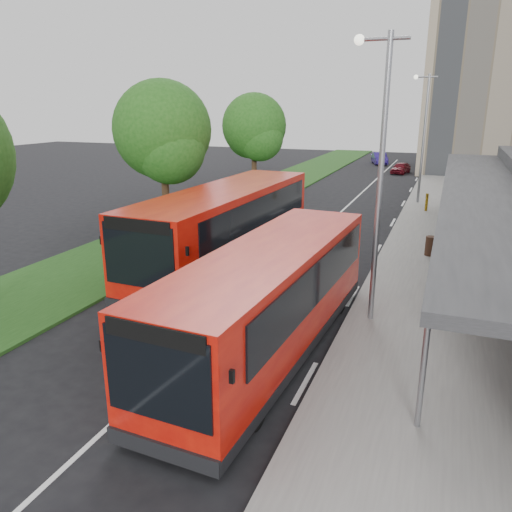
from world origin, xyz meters
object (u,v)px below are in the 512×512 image
Objects in this scene: litter_bin at (431,246)px; tree_mid at (163,137)px; car_near at (401,168)px; lamp_post_far at (423,131)px; bus_main at (270,299)px; bollard at (427,202)px; lamp_post_near at (378,165)px; tree_far at (254,130)px; car_far at (380,158)px; bus_second at (226,228)px.

tree_mid is at bearing -177.69° from litter_bin.
car_near reaches higher than litter_bin.
bus_main is at bearing -95.43° from lamp_post_far.
litter_bin is 0.78× the size of bollard.
car_near is (8.59, 28.39, -4.31)m from tree_mid.
tree_far is at bearing 120.29° from lamp_post_near.
tree_far is 12.64m from bollard.
tree_mid reaches higher than bollard.
bus_main is at bearing -98.27° from bollard.
litter_bin is at bearing -42.45° from tree_far.
car_far is at bearing 123.07° from car_near.
tree_mid is at bearing -115.48° from car_far.
lamp_post_far is at bearing 105.34° from bollard.
bollard reaches higher than litter_bin.
tree_mid is 7.17× the size of bollard.
lamp_post_far is 7.63× the size of bollard.
bus_main reaches higher than bollard.
lamp_post_near is at bearing -75.22° from car_near.
lamp_post_near reaches higher than bus_main.
bus_main is 45.53m from car_far.
tree_far reaches higher than bus_main.
lamp_post_near is 7.63× the size of bollard.
car_near is (-0.38, 38.19, -0.92)m from bus_main.
tree_far reaches higher than bus_second.
tree_far reaches higher than car_near.
bus_second is (-3.94, 5.93, 0.19)m from bus_main.
bus_second is at bearing -37.60° from tree_mid.
tree_mid is 0.94× the size of lamp_post_near.
bus_second reaches higher than bollard.
tree_far is 2.25× the size of car_near.
tree_far is 0.62× the size of bus_second.
bus_main is (8.97, -21.80, -3.15)m from tree_far.
car_near is at bearing 98.11° from litter_bin.
lamp_post_far is 2.52× the size of car_near.
lamp_post_near reaches higher than litter_bin.
bollard is (11.88, 10.22, -4.18)m from tree_mid.
tree_mid is at bearing 147.64° from lamp_post_near.
bollard is at bearing -74.66° from lamp_post_far.
bus_second is (5.02, -15.87, -2.95)m from tree_far.
bus_second is at bearing -115.93° from bollard.
bus_main is 12.45× the size of litter_bin.
car_near is at bearing -84.13° from car_far.
litter_bin is at bearing -95.32° from car_far.
car_near is 7.80m from car_far.
tree_far is at bearing -175.13° from lamp_post_far.
lamp_post_far is at bearing 96.59° from litter_bin.
tree_mid is 13.71m from bus_main.
litter_bin is 9.74m from bollard.
tree_mid is 2.37× the size of car_near.
tree_far reaches higher than litter_bin.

